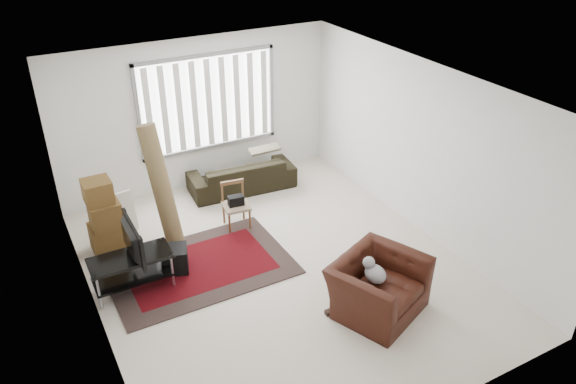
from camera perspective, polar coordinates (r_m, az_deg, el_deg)
name	(u,v)px	position (r m, az deg, el deg)	size (l,w,h in m)	color
room	(262,144)	(7.73, -2.68, 4.85)	(6.00, 6.02, 2.71)	beige
persian_rug	(200,267)	(8.33, -8.95, -7.52)	(2.59, 1.73, 0.02)	black
tv_stand	(131,266)	(7.89, -15.62, -7.25)	(1.09, 0.49, 0.55)	black
tv	(127,241)	(7.67, -16.02, -4.80)	(0.88, 0.11, 0.51)	black
subwoofer	(175,259)	(8.22, -11.43, -6.68)	(0.36, 0.36, 0.36)	black
moving_boxes	(104,219)	(8.75, -18.15, -2.59)	(0.49, 0.45, 1.18)	brown
white_flatpack	(119,214)	(9.24, -16.81, -2.14)	(0.52, 0.07, 0.66)	silver
rolled_rug	(161,186)	(8.57, -12.76, 0.60)	(0.28, 0.28, 1.88)	brown
sofa	(242,171)	(10.12, -4.74, 2.17)	(1.89, 0.82, 0.73)	black
side_chair	(236,203)	(9.00, -5.33, -1.14)	(0.45, 0.45, 0.75)	#867158
armchair	(378,283)	(7.35, 9.14, -9.14)	(1.44, 1.36, 0.85)	black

